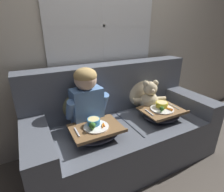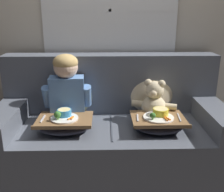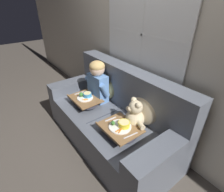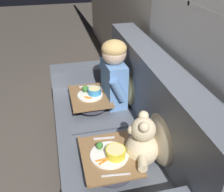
# 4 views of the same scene
# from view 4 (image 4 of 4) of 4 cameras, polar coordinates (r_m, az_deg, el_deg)

# --- Properties ---
(ground_plane) EXTENTS (14.00, 14.00, 0.00)m
(ground_plane) POSITION_cam_4_polar(r_m,az_deg,el_deg) (2.38, 0.34, -16.13)
(ground_plane) COLOR #4C443D
(wall_back_with_window) EXTENTS (8.00, 0.08, 2.60)m
(wall_back_with_window) POSITION_cam_4_polar(r_m,az_deg,el_deg) (1.87, 17.39, 16.16)
(wall_back_with_window) COLOR beige
(wall_back_with_window) RESTS_ON ground_plane
(couch) EXTENTS (1.94, 0.88, 1.01)m
(couch) POSITION_cam_4_polar(r_m,az_deg,el_deg) (2.14, 2.21, -9.24)
(couch) COLOR #565B66
(couch) RESTS_ON ground_plane
(throw_pillow_behind_child) EXTENTS (0.44, 0.21, 0.45)m
(throw_pillow_behind_child) POSITION_cam_4_polar(r_m,az_deg,el_deg) (2.30, 4.04, 3.43)
(throw_pillow_behind_child) COLOR #898456
(throw_pillow_behind_child) RESTS_ON couch
(throw_pillow_behind_teddy) EXTENTS (0.41, 0.20, 0.43)m
(throw_pillow_behind_teddy) POSITION_cam_4_polar(r_m,az_deg,el_deg) (1.72, 11.43, -8.03)
(throw_pillow_behind_teddy) COLOR #C1B293
(throw_pillow_behind_teddy) RESTS_ON couch
(child_figure) EXTENTS (0.42, 0.21, 0.58)m
(child_figure) POSITION_cam_4_polar(r_m,az_deg,el_deg) (2.22, 0.41, 5.60)
(child_figure) COLOR #5B84BC
(child_figure) RESTS_ON couch
(teddy_bear) EXTENTS (0.39, 0.28, 0.36)m
(teddy_bear) POSITION_cam_4_polar(r_m,az_deg,el_deg) (1.70, 6.41, -10.26)
(teddy_bear) COLOR beige
(teddy_bear) RESTS_ON couch
(lap_tray_child) EXTENTS (0.44, 0.34, 0.18)m
(lap_tray_child) POSITION_cam_4_polar(r_m,az_deg,el_deg) (2.31, -4.75, -0.82)
(lap_tray_child) COLOR #2D2D38
(lap_tray_child) RESTS_ON child_figure
(lap_tray_teddy) EXTENTS (0.43, 0.35, 0.17)m
(lap_tray_teddy) POSITION_cam_4_polar(r_m,az_deg,el_deg) (1.72, -0.53, -13.81)
(lap_tray_teddy) COLOR #2D2D38
(lap_tray_teddy) RESTS_ON teddy_bear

